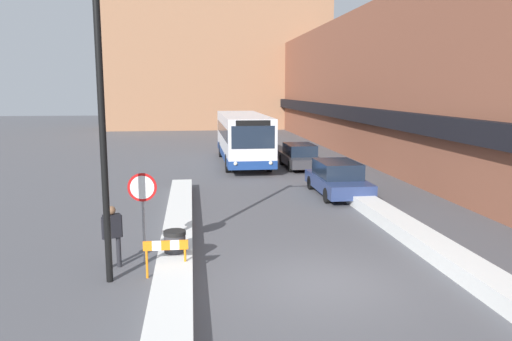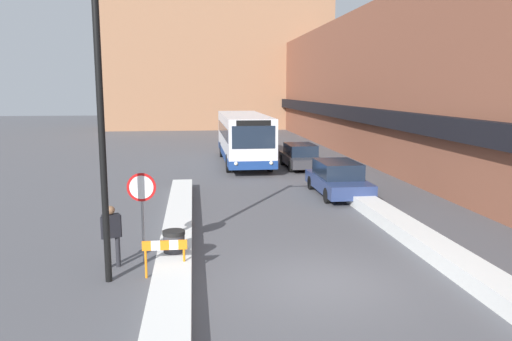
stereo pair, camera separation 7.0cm
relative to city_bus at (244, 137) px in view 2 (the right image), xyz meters
The scene contains 13 objects.
ground_plane 19.77m from the city_bus, 90.13° to the right, with size 160.00×160.00×0.00m, color #515156.
building_row_right 11.28m from the city_bus, 23.44° to the left, with size 5.50×60.00×9.71m.
building_backdrop_far 30.53m from the city_bus, 90.09° to the left, with size 26.00×8.00×18.21m.
snow_bank_left 15.95m from the city_bus, 103.27° to the right, with size 0.90×16.32×0.38m.
snow_bank_right 16.42m from the city_bus, 77.45° to the right, with size 0.90×14.26×0.45m.
city_bus is the anchor object (origin of this frame).
parked_car_front 10.42m from the city_bus, 72.31° to the right, with size 1.92×4.62×1.49m.
parked_car_middle 3.95m from the city_bus, 34.70° to the right, with size 1.87×4.49×1.41m.
stop_sign 18.19m from the city_bus, 104.22° to the right, with size 0.76×0.08×2.45m.
street_lamp 19.71m from the city_bus, 104.66° to the right, with size 1.46×0.36×7.25m.
pedestrian 18.68m from the city_bus, 106.31° to the right, with size 0.50×0.36×1.65m.
trash_bin 18.38m from the city_bus, 101.47° to the right, with size 0.59×0.59×0.95m.
construction_barricade 19.19m from the city_bus, 101.57° to the right, with size 1.10×0.06×0.94m.
Camera 2 is at (-3.04, -11.06, 4.62)m, focal length 35.00 mm.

